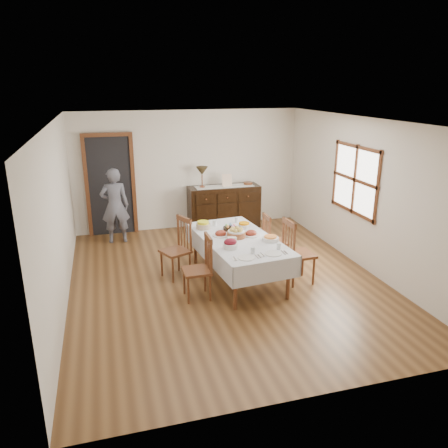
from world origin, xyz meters
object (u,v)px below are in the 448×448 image
object	(u,v)px
chair_right_near	(296,251)
person	(115,203)
chair_right_far	(273,239)
chair_left_near	(200,267)
chair_left_far	(178,247)
table_lamp	(202,172)
sideboard	(224,207)
dining_table	(238,243)

from	to	relation	value
chair_right_near	person	world-z (taller)	person
chair_right_far	chair_left_near	bearing A→B (deg)	121.51
chair_left_far	table_lamp	bearing A→B (deg)	133.77
chair_left_far	table_lamp	xyz separation A→B (m)	(0.97, 2.34, 0.79)
person	sideboard	bearing A→B (deg)	-172.34
chair_left_far	person	size ratio (longest dim) A/B	0.62
chair_right_near	dining_table	bearing A→B (deg)	65.54
dining_table	chair_left_near	distance (m)	0.87
chair_left_near	table_lamp	xyz separation A→B (m)	(0.78, 3.21, 0.81)
chair_right_near	table_lamp	size ratio (longest dim) A/B	2.35
chair_right_near	chair_left_near	bearing A→B (deg)	90.40
chair_left_far	person	xyz separation A→B (m)	(-0.93, 2.00, 0.31)
chair_left_near	chair_right_near	distance (m)	1.62
chair_right_near	chair_right_far	world-z (taller)	chair_right_near
dining_table	chair_left_near	size ratio (longest dim) A/B	2.29
chair_right_near	table_lamp	xyz separation A→B (m)	(-0.84, 3.11, 0.76)
chair_left_near	chair_left_far	bearing A→B (deg)	-168.03
person	dining_table	bearing A→B (deg)	126.91
chair_right_near	chair_right_far	xyz separation A→B (m)	(-0.08, 0.81, -0.07)
table_lamp	dining_table	bearing A→B (deg)	-91.00
chair_right_far	table_lamp	distance (m)	2.56
sideboard	person	world-z (taller)	person
chair_right_far	dining_table	bearing A→B (deg)	120.83
table_lamp	chair_left_far	bearing A→B (deg)	-112.38
chair_left_far	person	world-z (taller)	person
chair_left_far	chair_left_near	bearing A→B (deg)	-11.88
dining_table	person	distance (m)	3.05
chair_right_near	person	distance (m)	3.89
sideboard	person	bearing A→B (deg)	-171.89
dining_table	chair_left_near	world-z (taller)	chair_left_near
chair_left_far	chair_right_far	distance (m)	1.72
chair_left_near	chair_left_far	distance (m)	0.89
chair_left_far	sideboard	xyz separation A→B (m)	(1.46, 2.34, -0.04)
chair_right_near	table_lamp	distance (m)	3.31
chair_left_near	chair_right_near	world-z (taller)	chair_right_near
sideboard	chair_right_near	bearing A→B (deg)	-83.69
chair_left_near	table_lamp	world-z (taller)	table_lamp
chair_right_near	person	xyz separation A→B (m)	(-2.73, 2.76, 0.28)
chair_right_far	table_lamp	size ratio (longest dim) A/B	2.04
chair_right_near	person	size ratio (longest dim) A/B	0.65
dining_table	person	size ratio (longest dim) A/B	1.37
chair_right_near	chair_left_far	bearing A→B (deg)	63.78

